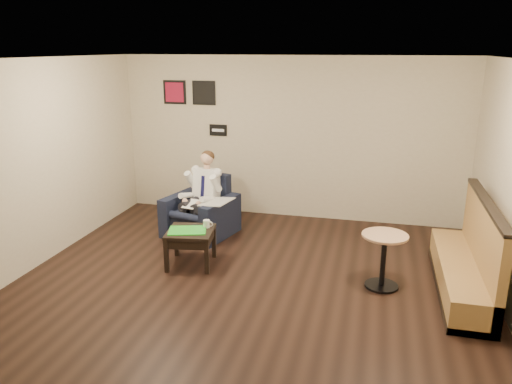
% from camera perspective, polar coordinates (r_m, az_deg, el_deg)
% --- Properties ---
extents(ground, '(6.00, 6.00, 0.00)m').
position_cam_1_polar(ground, '(6.35, -1.22, -11.23)').
color(ground, black).
rests_on(ground, ground).
extents(wall_back, '(6.00, 0.02, 2.80)m').
position_cam_1_polar(wall_back, '(8.70, 3.92, 6.10)').
color(wall_back, beige).
rests_on(wall_back, ground).
extents(wall_front, '(6.00, 0.02, 2.80)m').
position_cam_1_polar(wall_front, '(3.24, -15.71, -12.70)').
color(wall_front, beige).
rests_on(wall_front, ground).
extents(wall_left, '(0.02, 6.00, 2.80)m').
position_cam_1_polar(wall_left, '(7.21, -25.00, 2.46)').
color(wall_left, beige).
rests_on(wall_left, ground).
extents(ceiling, '(6.00, 6.00, 0.02)m').
position_cam_1_polar(ceiling, '(5.63, -1.39, 14.92)').
color(ceiling, white).
rests_on(ceiling, wall_back).
extents(seating_sign, '(0.32, 0.02, 0.20)m').
position_cam_1_polar(seating_sign, '(8.98, -4.34, 7.06)').
color(seating_sign, black).
rests_on(seating_sign, wall_back).
extents(art_print_left, '(0.42, 0.03, 0.42)m').
position_cam_1_polar(art_print_left, '(9.18, -9.27, 11.19)').
color(art_print_left, '#A11333').
rests_on(art_print_left, wall_back).
extents(art_print_right, '(0.42, 0.03, 0.42)m').
position_cam_1_polar(art_print_right, '(8.98, -5.98, 11.20)').
color(art_print_right, black).
rests_on(art_print_right, wall_back).
extents(armchair, '(1.18, 1.18, 0.93)m').
position_cam_1_polar(armchair, '(8.05, -6.40, -1.66)').
color(armchair, black).
rests_on(armchair, ground).
extents(seated_man, '(0.82, 1.04, 1.28)m').
position_cam_1_polar(seated_man, '(7.90, -6.95, -0.71)').
color(seated_man, white).
rests_on(seated_man, armchair).
extents(lap_papers, '(0.27, 0.34, 0.01)m').
position_cam_1_polar(lap_papers, '(7.84, -7.36, -1.36)').
color(lap_papers, white).
rests_on(lap_papers, seated_man).
extents(newspaper, '(0.50, 0.58, 0.01)m').
position_cam_1_polar(newspaper, '(7.71, -4.49, -1.11)').
color(newspaper, silver).
rests_on(newspaper, armchair).
extents(side_table, '(0.70, 0.70, 0.51)m').
position_cam_1_polar(side_table, '(7.02, -7.45, -6.30)').
color(side_table, black).
rests_on(side_table, ground).
extents(green_folder, '(0.59, 0.49, 0.01)m').
position_cam_1_polar(green_folder, '(6.91, -7.84, -4.37)').
color(green_folder, green).
rests_on(green_folder, side_table).
extents(coffee_mug, '(0.10, 0.10, 0.11)m').
position_cam_1_polar(coffee_mug, '(6.99, -5.68, -3.64)').
color(coffee_mug, white).
rests_on(coffee_mug, side_table).
extents(smartphone, '(0.16, 0.08, 0.01)m').
position_cam_1_polar(smartphone, '(7.08, -6.76, -3.84)').
color(smartphone, black).
rests_on(smartphone, side_table).
extents(banquette, '(0.54, 2.25, 1.15)m').
position_cam_1_polar(banquette, '(6.64, 22.65, -5.83)').
color(banquette, '#A3783F').
rests_on(banquette, ground).
extents(cafe_table, '(0.73, 0.73, 0.71)m').
position_cam_1_polar(cafe_table, '(6.50, 14.33, -7.64)').
color(cafe_table, tan).
rests_on(cafe_table, ground).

